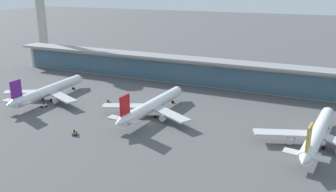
# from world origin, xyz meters

# --- Properties ---
(ground_plane) EXTENTS (1200.00, 1200.00, 0.00)m
(ground_plane) POSITION_xyz_m (0.00, 0.00, 0.00)
(ground_plane) COLOR #515154
(airliner_left_stand) EXTENTS (42.86, 55.73, 14.85)m
(airliner_left_stand) POSITION_xyz_m (-60.05, 7.01, 4.67)
(airliner_left_stand) COLOR white
(airliner_left_stand) RESTS_ON ground
(airliner_centre_stand) EXTENTS (42.81, 55.77, 14.85)m
(airliner_centre_stand) POSITION_xyz_m (-3.52, 8.11, 4.67)
(airliner_centre_stand) COLOR white
(airliner_centre_stand) RESTS_ON ground
(airliner_right_stand) EXTENTS (42.62, 55.76, 14.85)m
(airliner_right_stand) POSITION_xyz_m (63.16, 5.28, 4.67)
(airliner_right_stand) COLOR white
(airliner_right_stand) RESTS_ON ground
(service_truck_near_nose_olive) EXTENTS (3.06, 3.32, 2.05)m
(service_truck_near_nose_olive) POSITION_xyz_m (-21.19, -22.06, 0.87)
(service_truck_near_nose_olive) COLOR olive
(service_truck_near_nose_olive) RESTS_ON ground
(service_truck_under_wing_olive) EXTENTS (2.45, 3.23, 2.05)m
(service_truck_under_wing_olive) POSITION_xyz_m (-29.68, 13.22, 0.87)
(service_truck_under_wing_olive) COLOR olive
(service_truck_under_wing_olive) RESTS_ON ground
(service_truck_mid_apron_white) EXTENTS (2.88, 3.33, 2.05)m
(service_truck_mid_apron_white) POSITION_xyz_m (-54.68, -2.35, 0.87)
(service_truck_mid_apron_white) COLOR silver
(service_truck_mid_apron_white) RESTS_ON ground
(terminal_building) EXTENTS (250.83, 12.80, 15.20)m
(terminal_building) POSITION_xyz_m (0.00, 64.07, 7.87)
(terminal_building) COLOR #B2ADA3
(terminal_building) RESTS_ON ground
(control_tower) EXTENTS (12.00, 12.00, 73.19)m
(control_tower) POSITION_xyz_m (-129.40, 80.38, 39.89)
(control_tower) COLOR #B2ADA3
(control_tower) RESTS_ON ground
(safety_cone_alpha) EXTENTS (0.62, 0.62, 0.70)m
(safety_cone_alpha) POSITION_xyz_m (-49.66, -10.28, 0.32)
(safety_cone_alpha) COLOR orange
(safety_cone_alpha) RESTS_ON ground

